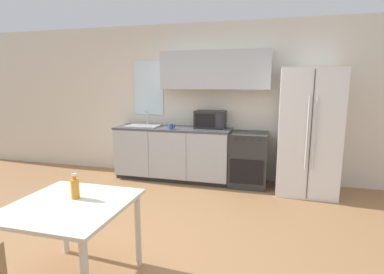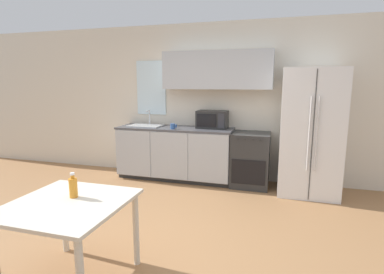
{
  "view_description": "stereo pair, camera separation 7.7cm",
  "coord_description": "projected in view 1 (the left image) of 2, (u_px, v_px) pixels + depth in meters",
  "views": [
    {
      "loc": [
        1.26,
        -2.79,
        1.68
      ],
      "look_at": [
        0.35,
        0.6,
        1.05
      ],
      "focal_mm": 28.0,
      "sensor_mm": 36.0,
      "label": 1
    },
    {
      "loc": [
        1.33,
        -2.77,
        1.68
      ],
      "look_at": [
        0.35,
        0.6,
        1.05
      ],
      "focal_mm": 28.0,
      "sensor_mm": 36.0,
      "label": 2
    }
  ],
  "objects": [
    {
      "name": "microwave",
      "position": [
        210.0,
        119.0,
        5.11
      ],
      "size": [
        0.51,
        0.34,
        0.3
      ],
      "color": "#282828",
      "rests_on": "kitchen_counter"
    },
    {
      "name": "drink_bottle",
      "position": [
        75.0,
        188.0,
        2.5
      ],
      "size": [
        0.07,
        0.07,
        0.22
      ],
      "color": "orange",
      "rests_on": "dining_table"
    },
    {
      "name": "ground_plane",
      "position": [
        147.0,
        239.0,
        3.27
      ],
      "size": [
        12.0,
        12.0,
        0.0
      ],
      "primitive_type": "plane",
      "color": "#9E7047"
    },
    {
      "name": "refrigerator",
      "position": [
        308.0,
        132.0,
        4.55
      ],
      "size": [
        0.87,
        0.8,
        1.9
      ],
      "color": "white",
      "rests_on": "ground_plane"
    },
    {
      "name": "kitchen_counter",
      "position": [
        173.0,
        153.0,
        5.27
      ],
      "size": [
        2.02,
        0.63,
        0.92
      ],
      "color": "#333333",
      "rests_on": "ground_plane"
    },
    {
      "name": "dining_table",
      "position": [
        71.0,
        216.0,
        2.43
      ],
      "size": [
        0.91,
        0.93,
        0.73
      ],
      "color": "beige",
      "rests_on": "ground_plane"
    },
    {
      "name": "oven_range",
      "position": [
        248.0,
        159.0,
        4.95
      ],
      "size": [
        0.6,
        0.61,
        0.89
      ],
      "color": "#2D2D2D",
      "rests_on": "ground_plane"
    },
    {
      "name": "wall_back",
      "position": [
        201.0,
        97.0,
        5.28
      ],
      "size": [
        12.0,
        0.38,
        2.7
      ],
      "color": "beige",
      "rests_on": "ground_plane"
    },
    {
      "name": "kitchen_sink",
      "position": [
        143.0,
        125.0,
        5.34
      ],
      "size": [
        0.58,
        0.43,
        0.27
      ],
      "color": "#B7BABC",
      "rests_on": "kitchen_counter"
    },
    {
      "name": "coffee_mug",
      "position": [
        171.0,
        126.0,
        5.01
      ],
      "size": [
        0.11,
        0.08,
        0.09
      ],
      "color": "#335999",
      "rests_on": "kitchen_counter"
    }
  ]
}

